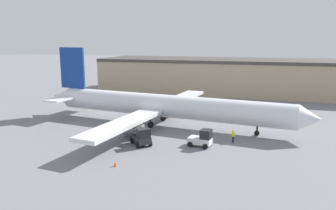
% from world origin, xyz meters
% --- Properties ---
extents(ground_plane, '(400.00, 400.00, 0.00)m').
position_xyz_m(ground_plane, '(0.00, 0.00, 0.00)').
color(ground_plane, slate).
extents(terminal_building, '(73.29, 17.30, 8.28)m').
position_xyz_m(terminal_building, '(10.07, 35.21, 4.15)').
color(terminal_building, tan).
rests_on(terminal_building, ground_plane).
extents(airplane, '(43.67, 36.43, 11.67)m').
position_xyz_m(airplane, '(-1.09, 0.14, 3.03)').
color(airplane, white).
rests_on(airplane, ground_plane).
extents(ground_crew_worker, '(0.37, 0.37, 1.69)m').
position_xyz_m(ground_crew_worker, '(10.42, -5.63, 0.90)').
color(ground_crew_worker, '#1E2338').
rests_on(ground_crew_worker, ground_plane).
extents(baggage_tug, '(2.98, 2.20, 2.20)m').
position_xyz_m(baggage_tug, '(6.90, -8.40, 0.99)').
color(baggage_tug, silver).
rests_on(baggage_tug, ground_plane).
extents(belt_loader_truck, '(3.34, 3.38, 2.30)m').
position_xyz_m(belt_loader_truck, '(-0.38, -10.10, 1.08)').
color(belt_loader_truck, '#2D2D33').
rests_on(belt_loader_truck, ground_plane).
extents(safety_cone_near, '(0.36, 0.36, 0.55)m').
position_xyz_m(safety_cone_near, '(-0.47, -17.42, 0.28)').
color(safety_cone_near, '#EF590F').
rests_on(safety_cone_near, ground_plane).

